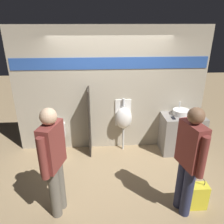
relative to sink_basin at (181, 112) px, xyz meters
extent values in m
plane|color=#997F5B|center=(-1.51, -0.35, -0.93)|extent=(16.00, 16.00, 0.00)
cube|color=#B2A893|center=(-1.51, 0.25, 0.42)|extent=(4.12, 0.06, 2.70)
cube|color=#2D56AD|center=(-1.51, 0.21, 1.03)|extent=(4.04, 0.01, 0.24)
cube|color=gray|center=(0.05, -0.06, -0.49)|extent=(0.89, 0.55, 0.87)
cylinder|color=white|center=(0.00, 0.00, 0.00)|extent=(0.36, 0.36, 0.12)
cylinder|color=silver|center=(0.00, 0.13, 0.13)|extent=(0.03, 0.03, 0.14)
cube|color=black|center=(-0.22, -0.17, -0.05)|extent=(0.07, 0.14, 0.01)
cube|color=#28231E|center=(-1.99, 0.00, -0.18)|extent=(0.03, 0.43, 1.50)
cylinder|color=silver|center=(-1.24, 0.08, -0.65)|extent=(0.04, 0.04, 0.56)
ellipsoid|color=white|center=(-1.24, 0.08, -0.14)|extent=(0.37, 0.26, 0.50)
cube|color=white|center=(-1.24, 0.21, -0.06)|extent=(0.35, 0.02, 0.62)
cylinder|color=silver|center=(-1.24, 0.17, 0.20)|extent=(0.06, 0.06, 0.16)
cylinder|color=white|center=(-2.73, -0.17, -0.74)|extent=(0.41, 0.41, 0.37)
torus|color=white|center=(-2.73, -0.17, -0.55)|extent=(0.42, 0.42, 0.04)
cube|color=white|center=(-2.73, 0.13, -0.40)|extent=(0.38, 0.16, 0.31)
cylinder|color=silver|center=(-2.73, 0.11, -0.17)|extent=(0.06, 0.06, 0.14)
cylinder|color=#666056|center=(-2.46, -1.71, -0.51)|extent=(0.16, 0.16, 0.84)
cylinder|color=#666056|center=(-2.41, -1.55, -0.51)|extent=(0.16, 0.16, 0.84)
cube|color=brown|center=(-2.43, -1.63, 0.25)|extent=(0.31, 0.48, 0.67)
cylinder|color=brown|center=(-2.50, -1.87, 0.22)|extent=(0.11, 0.11, 0.61)
cylinder|color=brown|center=(-2.36, -1.38, 0.22)|extent=(0.11, 0.11, 0.61)
sphere|color=beige|center=(-2.43, -1.63, 0.70)|extent=(0.23, 0.23, 0.23)
cylinder|color=#282D4C|center=(-0.49, -1.81, -0.51)|extent=(0.16, 0.16, 0.84)
cylinder|color=#282D4C|center=(-0.53, -1.65, -0.51)|extent=(0.16, 0.16, 0.84)
cube|color=brown|center=(-0.51, -1.73, 0.25)|extent=(0.29, 0.47, 0.67)
cylinder|color=brown|center=(-0.46, -1.97, 0.22)|extent=(0.11, 0.11, 0.61)
cylinder|color=brown|center=(-0.57, -1.48, 0.22)|extent=(0.11, 0.11, 0.61)
sphere|color=brown|center=(-0.51, -1.73, 0.70)|extent=(0.23, 0.23, 0.23)
cube|color=yellow|center=(-0.28, -1.69, -0.72)|extent=(0.34, 0.19, 0.42)
torus|color=#4C4742|center=(-0.28, -1.69, -0.46)|extent=(0.22, 0.01, 0.22)
camera|label=1|loc=(-1.77, -4.25, 1.85)|focal=35.00mm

